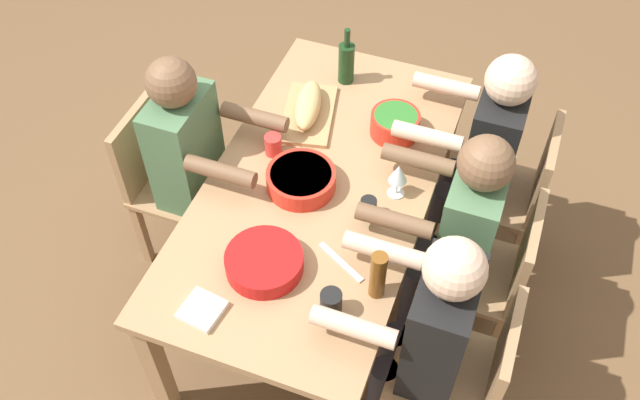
{
  "coord_description": "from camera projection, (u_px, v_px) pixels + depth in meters",
  "views": [
    {
      "loc": [
        1.8,
        0.67,
        2.9
      ],
      "look_at": [
        0.0,
        0.0,
        0.63
      ],
      "focal_mm": 38.98,
      "sensor_mm": 36.0,
      "label": 1
    }
  ],
  "objects": [
    {
      "name": "cup_far_center",
      "position": [
        368.0,
        208.0,
        2.75
      ],
      "size": [
        0.07,
        0.07,
        0.09
      ],
      "primitive_type": "cylinder",
      "color": "black",
      "rests_on": "dining_table"
    },
    {
      "name": "chair_far_right",
      "position": [
        468.0,
        372.0,
        2.62
      ],
      "size": [
        0.4,
        0.4,
        0.85
      ],
      "color": "#A87F56",
      "rests_on": "ground_plane"
    },
    {
      "name": "diner_far_left",
      "position": [
        483.0,
        147.0,
        3.09
      ],
      "size": [
        0.41,
        0.53,
        1.2
      ],
      "color": "#2D2D38",
      "rests_on": "ground_plane"
    },
    {
      "name": "dining_table",
      "position": [
        320.0,
        196.0,
        2.96
      ],
      "size": [
        1.77,
        0.91,
        0.74
      ],
      "color": "#A87F56",
      "rests_on": "ground_plane"
    },
    {
      "name": "diner_near_center",
      "position": [
        194.0,
        154.0,
        3.06
      ],
      "size": [
        0.41,
        0.53,
        1.2
      ],
      "color": "#2D2D38",
      "rests_on": "ground_plane"
    },
    {
      "name": "chair_far_center",
      "position": [
        493.0,
        272.0,
        2.92
      ],
      "size": [
        0.4,
        0.4,
        0.85
      ],
      "color": "#A87F56",
      "rests_on": "ground_plane"
    },
    {
      "name": "cutting_board",
      "position": [
        308.0,
        114.0,
        3.15
      ],
      "size": [
        0.44,
        0.3,
        0.02
      ],
      "primitive_type": "cube",
      "rotation": [
        0.0,
        0.0,
        0.22
      ],
      "color": "tan",
      "rests_on": "dining_table"
    },
    {
      "name": "cup_far_right",
      "position": [
        331.0,
        303.0,
        2.45
      ],
      "size": [
        0.08,
        0.08,
        0.11
      ],
      "primitive_type": "cylinder",
      "color": "black",
      "rests_on": "dining_table"
    },
    {
      "name": "chair_near_center",
      "position": [
        166.0,
        176.0,
        3.27
      ],
      "size": [
        0.4,
        0.4,
        0.85
      ],
      "color": "#A87F56",
      "rests_on": "ground_plane"
    },
    {
      "name": "ground_plane",
      "position": [
        320.0,
        281.0,
        3.46
      ],
      "size": [
        8.0,
        8.0,
        0.0
      ],
      "primitive_type": "plane",
      "color": "brown"
    },
    {
      "name": "napkin_stack",
      "position": [
        202.0,
        310.0,
        2.48
      ],
      "size": [
        0.16,
        0.16,
        0.02
      ],
      "primitive_type": "cube",
      "rotation": [
        0.0,
        0.0,
        -0.14
      ],
      "color": "white",
      "rests_on": "dining_table"
    },
    {
      "name": "beer_bottle",
      "position": [
        378.0,
        275.0,
        2.46
      ],
      "size": [
        0.06,
        0.06,
        0.22
      ],
      "primitive_type": "cylinder",
      "color": "brown",
      "rests_on": "dining_table"
    },
    {
      "name": "diner_far_right",
      "position": [
        427.0,
        328.0,
        2.5
      ],
      "size": [
        0.41,
        0.53,
        1.2
      ],
      "color": "#2D2D38",
      "rests_on": "ground_plane"
    },
    {
      "name": "bread_loaf",
      "position": [
        308.0,
        105.0,
        3.11
      ],
      "size": [
        0.34,
        0.18,
        0.09
      ],
      "primitive_type": "ellipsoid",
      "rotation": [
        0.0,
        0.0,
        0.22
      ],
      "color": "tan",
      "rests_on": "cutting_board"
    },
    {
      "name": "carving_knife",
      "position": [
        341.0,
        262.0,
        2.63
      ],
      "size": [
        0.13,
        0.21,
        0.01
      ],
      "primitive_type": "cube",
      "rotation": [
        0.0,
        0.0,
        1.08
      ],
      "color": "silver",
      "rests_on": "dining_table"
    },
    {
      "name": "serving_bowl_greens",
      "position": [
        395.0,
        123.0,
        3.04
      ],
      "size": [
        0.22,
        0.22,
        0.11
      ],
      "color": "red",
      "rests_on": "dining_table"
    },
    {
      "name": "serving_bowl_pasta",
      "position": [
        301.0,
        179.0,
        2.85
      ],
      "size": [
        0.29,
        0.29,
        0.08
      ],
      "color": "red",
      "rests_on": "dining_table"
    },
    {
      "name": "cup_near_center",
      "position": [
        273.0,
        145.0,
        2.97
      ],
      "size": [
        0.07,
        0.07,
        0.09
      ],
      "primitive_type": "cylinder",
      "color": "red",
      "rests_on": "dining_table"
    },
    {
      "name": "diner_far_center",
      "position": [
        458.0,
        228.0,
        2.79
      ],
      "size": [
        0.41,
        0.53,
        1.2
      ],
      "color": "#2D2D38",
      "rests_on": "ground_plane"
    },
    {
      "name": "wine_glass",
      "position": [
        398.0,
        175.0,
        2.77
      ],
      "size": [
        0.08,
        0.08,
        0.17
      ],
      "color": "silver",
      "rests_on": "dining_table"
    },
    {
      "name": "chair_far_left",
      "position": [
        514.0,
        190.0,
        3.21
      ],
      "size": [
        0.4,
        0.4,
        0.85
      ],
      "color": "#A87F56",
      "rests_on": "ground_plane"
    },
    {
      "name": "serving_bowl_fruit",
      "position": [
        264.0,
        261.0,
        2.58
      ],
      "size": [
        0.29,
        0.29,
        0.07
      ],
      "color": "red",
      "rests_on": "dining_table"
    },
    {
      "name": "wine_bottle",
      "position": [
        346.0,
        62.0,
        3.24
      ],
      "size": [
        0.08,
        0.08,
        0.29
      ],
      "color": "#193819",
      "rests_on": "dining_table"
    }
  ]
}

